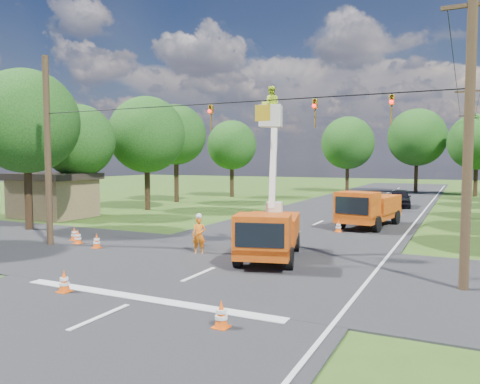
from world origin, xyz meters
The scene contains 32 objects.
ground centered at (0.00, 20.00, 0.00)m, with size 140.00×140.00×0.00m, color #345319.
road_main centered at (0.00, 20.00, 0.00)m, with size 12.00×100.00×0.06m, color black.
road_cross centered at (0.00, 2.00, 0.00)m, with size 56.00×10.00×0.07m, color black.
stop_bar centered at (0.00, -3.20, 0.00)m, with size 9.00×0.45×0.02m, color silver.
edge_line centered at (5.60, 20.00, 0.00)m, with size 0.12×90.00×0.02m, color silver.
bucket_truck centered at (1.26, 3.51, 1.51)m, with size 3.42×5.92×7.14m.
second_truck centered at (3.21, 14.63, 1.18)m, with size 3.11×6.31×2.27m.
ground_worker centered at (-1.96, 3.32, 0.82)m, with size 0.60×0.39×1.64m, color #DA4412.
distant_car centered at (3.38, 28.24, 0.78)m, with size 1.83×4.56×1.55m, color black.
traffic_cone_0 centered at (-2.64, -3.68, 0.36)m, with size 0.38×0.38×0.71m.
traffic_cone_1 centered at (3.19, -4.28, 0.36)m, with size 0.38×0.38×0.71m.
traffic_cone_2 centered at (0.56, 7.87, 0.36)m, with size 0.38×0.38×0.71m.
traffic_cone_3 centered at (2.06, 11.92, 0.36)m, with size 0.38×0.38×0.71m.
traffic_cone_4 centered at (-6.82, 2.26, 0.36)m, with size 0.38×0.38×0.71m.
traffic_cone_5 centered at (-8.45, 2.74, 0.36)m, with size 0.38×0.38×0.71m.
traffic_cone_6 centered at (-9.34, 3.39, 0.36)m, with size 0.38×0.38×0.71m.
traffic_cone_7 centered at (3.52, 17.39, 0.36)m, with size 0.38×0.38×0.71m.
traffic_cone_8 centered at (-2.71, 11.55, 0.36)m, with size 0.38×0.38×0.71m.
pole_right_near centered at (8.50, 2.00, 5.11)m, with size 1.80×0.30×10.00m.
pole_right_mid centered at (8.50, 22.00, 5.11)m, with size 1.80×0.30×10.00m.
pole_right_far centered at (8.50, 42.00, 5.11)m, with size 1.80×0.30×10.00m.
pole_left centered at (-9.50, 2.00, 4.50)m, with size 0.30×0.30×9.00m.
signal_span centered at (2.23, 1.99, 5.88)m, with size 18.00×0.29×1.07m.
shed centered at (-18.00, 10.00, 1.62)m, with size 5.50×4.50×3.15m.
tree_left_b centered at (-14.50, 5.00, 6.31)m, with size 6.00×6.00×9.32m.
tree_left_c centered at (-16.50, 11.00, 5.44)m, with size 5.20×5.20×8.06m.
tree_left_d centered at (-15.00, 17.00, 6.12)m, with size 6.20×6.20×9.24m.
tree_left_e centered at (-16.80, 24.00, 6.49)m, with size 5.80×5.80×9.41m.
tree_left_f centered at (-14.80, 32.00, 5.69)m, with size 5.40×5.40×8.40m.
tree_far_a centered at (-5.00, 45.00, 6.19)m, with size 6.60×6.60×9.50m.
tree_far_b centered at (3.00, 47.00, 6.81)m, with size 7.00×7.00×10.32m.
tree_far_c centered at (9.50, 44.00, 6.06)m, with size 6.20×6.20×9.18m.
Camera 1 is at (8.44, -14.12, 4.13)m, focal length 35.00 mm.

